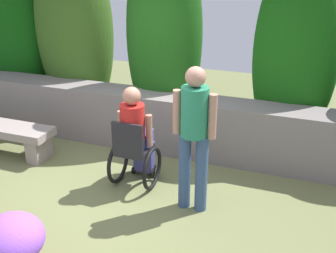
# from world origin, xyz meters

# --- Properties ---
(ground_plane) EXTENTS (12.42, 12.42, 0.00)m
(ground_plane) POSITION_xyz_m (0.00, 0.00, 0.00)
(ground_plane) COLOR #676D42
(stone_retaining_wall) EXTENTS (7.58, 0.54, 0.86)m
(stone_retaining_wall) POSITION_xyz_m (0.00, 1.55, 0.43)
(stone_retaining_wall) COLOR slate
(stone_retaining_wall) RESTS_ON ground
(hedge_backdrop) EXTENTS (7.76, 1.14, 3.23)m
(hedge_backdrop) POSITION_xyz_m (-0.29, 2.14, 1.47)
(hedge_backdrop) COLOR #0F480E
(hedge_backdrop) RESTS_ON ground
(stone_bench) EXTENTS (1.59, 0.44, 0.46)m
(stone_bench) POSITION_xyz_m (-2.11, 0.57, 0.31)
(stone_bench) COLOR gray
(stone_bench) RESTS_ON ground
(person_in_wheelchair) EXTENTS (0.53, 0.66, 1.33)m
(person_in_wheelchair) POSITION_xyz_m (0.09, 0.46, 0.62)
(person_in_wheelchair) COLOR black
(person_in_wheelchair) RESTS_ON ground
(person_standing_companion) EXTENTS (0.49, 0.30, 1.71)m
(person_standing_companion) POSITION_xyz_m (0.94, 0.18, 0.99)
(person_standing_companion) COLOR #324C71
(person_standing_companion) RESTS_ON ground
(flower_pot_red_accent) EXTENTS (0.59, 0.59, 0.64)m
(flower_pot_red_accent) POSITION_xyz_m (-0.26, -1.45, 0.36)
(flower_pot_red_accent) COLOR #B55739
(flower_pot_red_accent) RESTS_ON ground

